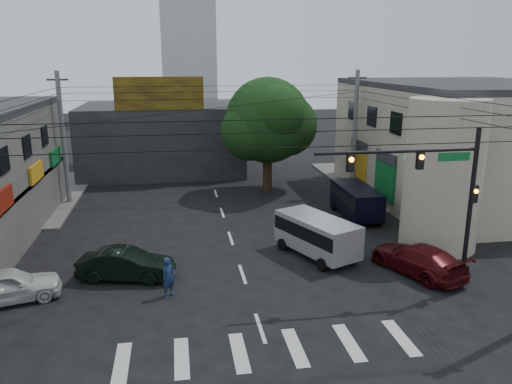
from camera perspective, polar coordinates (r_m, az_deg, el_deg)
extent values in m
plane|color=black|center=(22.31, -0.84, -11.47)|extent=(160.00, 160.00, 0.00)
cube|color=#514F4C|center=(44.28, 19.16, 1.24)|extent=(16.00, 16.00, 0.15)
cube|color=gray|center=(39.32, 23.06, 5.08)|extent=(14.00, 18.00, 8.00)
cylinder|color=gray|center=(28.17, 20.56, 1.84)|extent=(4.00, 4.00, 8.00)
cube|color=#232326|center=(46.30, -10.61, 6.08)|extent=(14.00, 10.00, 6.00)
cube|color=olive|center=(40.97, -11.01, 11.00)|extent=(7.00, 0.30, 2.60)
cylinder|color=black|center=(38.20, 1.32, 3.27)|extent=(0.70, 0.70, 4.40)
sphere|color=black|center=(37.67, 1.35, 8.19)|extent=(6.40, 6.40, 6.40)
cylinder|color=black|center=(23.37, 23.24, -2.00)|extent=(0.20, 0.20, 7.20)
cylinder|color=black|center=(21.09, 15.90, 4.49)|extent=(7.00, 0.14, 0.14)
cube|color=black|center=(21.60, 18.24, 3.46)|extent=(0.28, 0.22, 0.75)
cube|color=black|center=(20.40, 10.72, 3.32)|extent=(0.28, 0.22, 0.75)
sphere|color=orange|center=(21.45, 18.44, 3.78)|extent=(0.20, 0.20, 0.20)
sphere|color=orange|center=(20.24, 10.87, 3.65)|extent=(0.20, 0.20, 0.20)
cube|color=#0D602A|center=(22.31, 21.69, 3.76)|extent=(1.40, 0.06, 0.35)
cylinder|color=#59595B|center=(36.95, -21.16, 5.65)|extent=(0.32, 0.32, 9.20)
cylinder|color=#59595B|center=(38.57, 11.22, 6.72)|extent=(0.32, 0.32, 9.20)
imported|color=black|center=(24.10, -14.64, -8.02)|extent=(3.37, 5.01, 1.44)
imported|color=silver|center=(23.70, -26.56, -9.56)|extent=(3.82, 5.12, 1.46)
imported|color=#41090C|center=(25.15, 17.98, -7.29)|extent=(5.44, 6.35, 1.44)
imported|color=navy|center=(21.95, -9.96, -9.58)|extent=(1.07, 1.07, 1.78)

